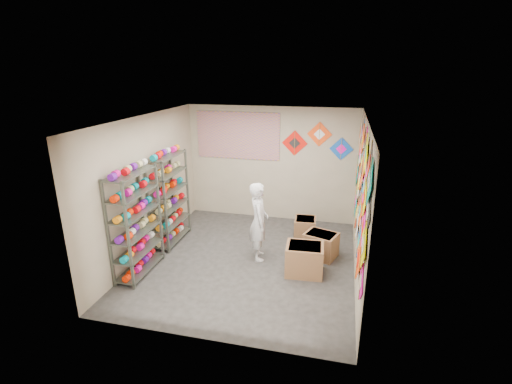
% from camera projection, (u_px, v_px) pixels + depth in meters
% --- Properties ---
extents(ground, '(4.50, 4.50, 0.00)m').
position_uv_depth(ground, '(247.00, 260.00, 7.14)').
color(ground, '#2A2724').
extents(room_walls, '(4.50, 4.50, 4.50)m').
position_uv_depth(room_walls, '(247.00, 179.00, 6.61)').
color(room_walls, tan).
rests_on(room_walls, ground).
extents(shelf_rack_front, '(0.40, 1.10, 1.90)m').
position_uv_depth(shelf_rack_front, '(136.00, 224.00, 6.44)').
color(shelf_rack_front, '#4C5147').
rests_on(shelf_rack_front, ground).
extents(shelf_rack_back, '(0.40, 1.10, 1.90)m').
position_uv_depth(shelf_rack_back, '(169.00, 199.00, 7.64)').
color(shelf_rack_back, '#4C5147').
rests_on(shelf_rack_back, ground).
extents(string_spools, '(0.12, 2.36, 0.12)m').
position_uv_depth(string_spools, '(153.00, 206.00, 7.01)').
color(string_spools, '#FA0D99').
rests_on(string_spools, ground).
extents(kite_wall_display, '(0.06, 4.32, 2.10)m').
position_uv_depth(kite_wall_display, '(361.00, 188.00, 6.17)').
color(kite_wall_display, '#F50AAF').
rests_on(kite_wall_display, room_walls).
extents(back_wall_kites, '(1.61, 0.02, 0.86)m').
position_uv_depth(back_wall_kites, '(317.00, 142.00, 8.36)').
color(back_wall_kites, red).
rests_on(back_wall_kites, room_walls).
extents(poster, '(2.00, 0.01, 1.10)m').
position_uv_depth(poster, '(238.00, 136.00, 8.73)').
color(poster, '#78479A').
rests_on(poster, room_walls).
extents(shopkeeper, '(0.77, 0.69, 1.53)m').
position_uv_depth(shopkeeper, '(259.00, 221.00, 7.01)').
color(shopkeeper, silver).
rests_on(shopkeeper, ground).
extents(carton_a, '(0.69, 0.59, 0.55)m').
position_uv_depth(carton_a, '(304.00, 259.00, 6.62)').
color(carton_a, brown).
rests_on(carton_a, ground).
extents(carton_b, '(0.72, 0.65, 0.49)m').
position_uv_depth(carton_b, '(321.00, 245.00, 7.22)').
color(carton_b, brown).
rests_on(carton_b, ground).
extents(carton_c, '(0.48, 0.53, 0.43)m').
position_uv_depth(carton_c, '(305.00, 228.00, 8.06)').
color(carton_c, brown).
rests_on(carton_c, ground).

